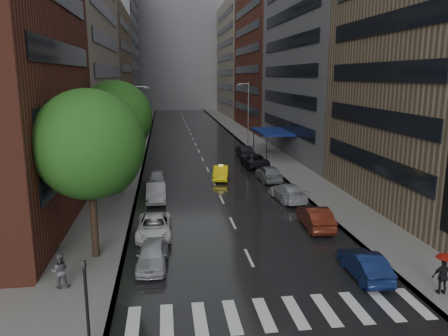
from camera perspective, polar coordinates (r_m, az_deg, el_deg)
The scene contains 20 objects.
ground at distance 21.84m, azimuth 5.38°, elevation -15.77°, with size 220.00×220.00×0.00m, color gray.
road at distance 69.68m, azimuth -3.96°, elevation 3.62°, with size 14.00×140.00×0.01m, color black.
sidewalk_left at distance 69.66m, azimuth -11.38°, elevation 3.47°, with size 4.00×140.00×0.15m, color gray.
sidewalk_right at distance 70.83m, azimuth 3.33°, elevation 3.82°, with size 4.00×140.00×0.15m, color gray.
crosswalk at distance 20.19m, azimuth 7.31°, elevation -18.28°, with size 13.15×2.80×0.01m.
buildings_left at distance 78.49m, azimuth -16.04°, elevation 15.84°, with size 8.00×108.00×38.00m.
buildings_right at distance 78.13m, azimuth 6.98°, elevation 15.52°, with size 8.05×109.10×36.00m.
building_far at distance 136.98m, azimuth -6.07°, elevation 14.41°, with size 40.00×14.00×32.00m, color slate.
tree_near at distance 24.50m, azimuth -17.22°, elevation 2.93°, with size 5.98×5.98×9.52m.
tree_mid at distance 38.12m, azimuth -13.93°, elevation 6.45°, with size 6.13×6.13×9.77m.
tree_far at distance 52.91m, azimuth -12.20°, elevation 5.90°, with size 4.38×4.38×6.97m.
taxi at distance 43.37m, azimuth -0.41°, elevation -0.61°, with size 1.43×4.09×1.35m, color yellow.
parked_cars_left at distance 32.49m, azimuth -8.97°, elevation -5.07°, with size 2.27×22.03×1.48m.
parked_cars_right at distance 40.95m, azimuth 6.50°, elevation -1.36°, with size 2.58×38.44×1.58m.
ped_black_umbrella at distance 22.67m, azimuth -20.70°, elevation -11.60°, with size 0.96×0.98×2.09m.
ped_red_umbrella at distance 23.11m, azimuth 26.79°, elevation -11.82°, with size 1.05×0.82×2.01m.
traffic_light at distance 17.50m, azimuth -17.57°, elevation -15.56°, with size 0.18×0.15×3.45m.
street_lamp_left at distance 49.17m, azimuth -11.49°, elevation 5.63°, with size 1.74×0.22×9.00m.
street_lamp_right at distance 65.17m, azimuth 3.12°, elevation 7.37°, with size 1.74×0.22×9.00m.
awning at distance 55.91m, azimuth 6.31°, elevation 4.73°, with size 4.00×8.00×3.12m.
Camera 1 is at (-4.56, -18.78, 10.17)m, focal length 35.00 mm.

